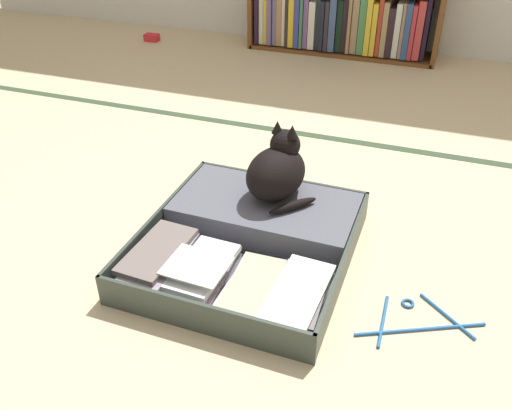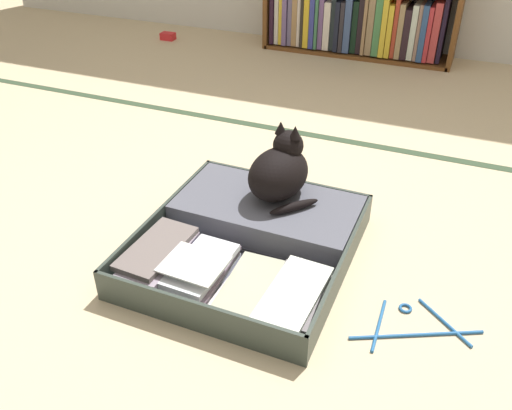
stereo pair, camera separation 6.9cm
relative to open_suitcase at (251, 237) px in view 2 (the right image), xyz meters
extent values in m
plane|color=#CCB78E|center=(0.00, 0.03, -0.05)|extent=(10.00, 10.00, 0.00)
cube|color=#32452F|center=(0.00, 0.94, -0.05)|extent=(4.80, 0.05, 0.00)
cube|color=brown|center=(-0.16, 2.26, -0.04)|extent=(1.24, 0.29, 0.02)
cube|color=#291527|center=(-0.74, 2.26, 0.16)|extent=(0.03, 0.24, 0.36)
cube|color=beige|center=(-0.71, 2.27, 0.17)|extent=(0.03, 0.24, 0.37)
cube|color=gold|center=(-0.68, 2.27, 0.16)|extent=(0.02, 0.24, 0.35)
cube|color=slate|center=(-0.65, 2.26, 0.18)|extent=(0.03, 0.24, 0.40)
cube|color=slate|center=(-0.61, 2.27, 0.15)|extent=(0.03, 0.24, 0.33)
cube|color=#A57D4F|center=(-0.58, 2.27, 0.15)|extent=(0.04, 0.24, 0.32)
cube|color=beige|center=(-0.55, 2.27, 0.17)|extent=(0.02, 0.24, 0.37)
cube|color=#29251E|center=(-0.53, 2.26, 0.18)|extent=(0.02, 0.24, 0.39)
cube|color=yellow|center=(-0.50, 2.26, 0.19)|extent=(0.04, 0.24, 0.40)
cube|color=#373E94|center=(-0.46, 2.26, 0.15)|extent=(0.03, 0.24, 0.33)
cube|color=#3C7550|center=(-0.43, 2.26, 0.16)|extent=(0.02, 0.24, 0.35)
cube|color=slate|center=(-0.40, 2.27, 0.17)|extent=(0.03, 0.24, 0.36)
cube|color=silver|center=(-0.35, 2.26, 0.14)|extent=(0.04, 0.24, 0.31)
cube|color=#212A2C|center=(-0.32, 2.27, 0.18)|extent=(0.03, 0.24, 0.39)
cube|color=#1C1F2E|center=(-0.28, 2.26, 0.15)|extent=(0.03, 0.24, 0.32)
cube|color=#29262C|center=(-0.25, 2.25, 0.15)|extent=(0.03, 0.24, 0.32)
cube|color=#3D5483|center=(-0.21, 2.26, 0.17)|extent=(0.04, 0.24, 0.36)
cube|color=black|center=(-0.17, 2.27, 0.15)|extent=(0.04, 0.24, 0.33)
cube|color=black|center=(-0.13, 2.27, 0.17)|extent=(0.03, 0.24, 0.37)
cube|color=#98754F|center=(-0.10, 2.26, 0.16)|extent=(0.02, 0.24, 0.36)
cube|color=#997D59|center=(-0.07, 2.27, 0.16)|extent=(0.04, 0.24, 0.36)
cube|color=#46834C|center=(-0.02, 2.26, 0.16)|extent=(0.04, 0.24, 0.36)
cube|color=gold|center=(0.02, 2.25, 0.17)|extent=(0.03, 0.24, 0.38)
cube|color=gold|center=(0.06, 2.26, 0.15)|extent=(0.03, 0.24, 0.33)
cube|color=#B03A27|center=(0.09, 2.27, 0.17)|extent=(0.03, 0.24, 0.38)
cube|color=#A0855B|center=(0.13, 2.26, 0.16)|extent=(0.03, 0.24, 0.34)
cube|color=black|center=(0.16, 2.27, 0.14)|extent=(0.04, 0.24, 0.31)
cube|color=silver|center=(0.21, 2.27, 0.15)|extent=(0.04, 0.24, 0.34)
cube|color=#947261|center=(0.24, 2.26, 0.16)|extent=(0.02, 0.24, 0.35)
cube|color=#2E4F83|center=(0.27, 2.26, 0.16)|extent=(0.04, 0.24, 0.35)
cube|color=#BA3037|center=(0.30, 2.26, 0.15)|extent=(0.03, 0.24, 0.34)
cube|color=#BC3E3F|center=(0.34, 2.27, 0.17)|extent=(0.04, 0.24, 0.37)
cube|color=black|center=(0.38, 2.27, 0.18)|extent=(0.03, 0.24, 0.39)
cube|color=#343D37|center=(0.00, -0.24, -0.04)|extent=(0.69, 0.39, 0.01)
cube|color=#343D37|center=(0.00, -0.43, 0.01)|extent=(0.69, 0.02, 0.11)
cube|color=#343D37|center=(-0.34, -0.24, 0.01)|extent=(0.02, 0.38, 0.11)
cube|color=#343D37|center=(0.34, -0.25, 0.01)|extent=(0.02, 0.38, 0.11)
cube|color=#484959|center=(0.00, -0.24, -0.03)|extent=(0.67, 0.37, 0.01)
cube|color=#343D37|center=(0.01, 0.14, -0.04)|extent=(0.69, 0.39, 0.01)
cube|color=#343D37|center=(0.01, 0.32, 0.01)|extent=(0.69, 0.02, 0.11)
cube|color=#343D37|center=(-0.33, 0.14, 0.01)|extent=(0.02, 0.38, 0.11)
cube|color=#343D37|center=(0.35, 0.14, 0.01)|extent=(0.02, 0.38, 0.11)
cube|color=#484959|center=(0.01, 0.14, -0.03)|extent=(0.67, 0.37, 0.01)
cylinder|color=black|center=(0.00, -0.05, -0.03)|extent=(0.67, 0.02, 0.02)
cube|color=silver|center=(-0.23, -0.23, -0.02)|extent=(0.16, 0.32, 0.02)
cube|color=navy|center=(-0.23, -0.24, 0.00)|extent=(0.16, 0.29, 0.02)
cube|color=gray|center=(-0.23, -0.24, 0.02)|extent=(0.15, 0.30, 0.02)
cube|color=#6A5F5C|center=(-0.24, -0.23, 0.04)|extent=(0.16, 0.30, 0.02)
cube|color=silver|center=(-0.08, -0.23, -0.02)|extent=(0.15, 0.30, 0.01)
cube|color=slate|center=(-0.08, -0.23, -0.01)|extent=(0.15, 0.30, 0.01)
cube|color=slate|center=(-0.07, -0.23, 0.00)|extent=(0.16, 0.31, 0.01)
cube|color=silver|center=(-0.08, -0.23, 0.02)|extent=(0.16, 0.28, 0.02)
cube|color=silver|center=(0.08, -0.24, -0.02)|extent=(0.16, 0.31, 0.02)
cube|color=#A8A88E|center=(0.09, -0.24, -0.01)|extent=(0.16, 0.32, 0.01)
cube|color=slate|center=(0.24, -0.25, -0.02)|extent=(0.17, 0.31, 0.02)
cube|color=slate|center=(0.24, -0.25, 0.00)|extent=(0.16, 0.31, 0.01)
cube|color=slate|center=(0.24, -0.24, 0.01)|extent=(0.16, 0.29, 0.02)
cube|color=silver|center=(0.24, -0.25, 0.03)|extent=(0.17, 0.32, 0.01)
cube|color=white|center=(-0.08, -0.27, 0.06)|extent=(0.20, 0.17, 0.01)
cube|color=#51535E|center=(0.01, 0.14, 0.01)|extent=(0.66, 0.36, 0.10)
torus|color=white|center=(-0.06, 0.15, 0.06)|extent=(0.11, 0.11, 0.01)
cylinder|color=black|center=(-0.18, 0.32, 0.01)|extent=(0.02, 0.02, 0.10)
cylinder|color=black|center=(0.20, 0.31, 0.01)|extent=(0.02, 0.02, 0.10)
cube|color=white|center=(-0.01, -0.42, 0.03)|extent=(0.04, 0.00, 0.02)
cube|color=red|center=(0.03, -0.42, 0.04)|extent=(0.04, 0.00, 0.02)
ellipsoid|color=black|center=(0.03, 0.19, 0.16)|extent=(0.25, 0.30, 0.19)
ellipsoid|color=black|center=(0.05, 0.26, 0.12)|extent=(0.15, 0.12, 0.10)
sphere|color=black|center=(0.04, 0.24, 0.25)|extent=(0.11, 0.11, 0.11)
cone|color=black|center=(0.07, 0.23, 0.32)|extent=(0.04, 0.04, 0.05)
cone|color=black|center=(0.01, 0.25, 0.32)|extent=(0.04, 0.04, 0.05)
sphere|color=#CCC74B|center=(0.07, 0.28, 0.26)|extent=(0.02, 0.02, 0.02)
sphere|color=#CCC74B|center=(0.04, 0.29, 0.26)|extent=(0.02, 0.02, 0.02)
ellipsoid|color=black|center=(0.12, 0.12, 0.08)|extent=(0.15, 0.17, 0.03)
cylinder|color=#215C99|center=(0.61, -0.20, -0.04)|extent=(0.36, 0.18, 0.01)
cylinder|color=#215C99|center=(0.50, -0.21, -0.04)|extent=(0.02, 0.22, 0.01)
cylinder|color=#215C99|center=(0.68, -0.12, -0.04)|extent=(0.17, 0.15, 0.01)
torus|color=#215C99|center=(0.56, -0.10, -0.04)|extent=(0.05, 0.05, 0.01)
cube|color=red|center=(-1.52, 2.06, -0.02)|extent=(0.10, 0.07, 0.05)
camera|label=1|loc=(0.53, -1.43, 1.15)|focal=38.12mm
camera|label=2|loc=(0.59, -1.41, 1.15)|focal=38.12mm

